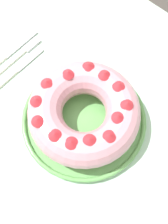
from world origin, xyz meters
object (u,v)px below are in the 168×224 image
(serving_dish, at_px, (84,119))
(serving_knife, at_px, (4,57))
(cake_knife, at_px, (16,71))
(fork, at_px, (18,56))
(bundt_cake, at_px, (84,112))

(serving_dish, relative_size, serving_knife, 1.44)
(cake_knife, bearing_deg, serving_dish, 7.65)
(serving_dish, distance_m, serving_knife, 0.32)
(fork, bearing_deg, serving_knife, -134.14)
(serving_dish, bearing_deg, cake_knife, -175.38)
(serving_knife, bearing_deg, serving_dish, 1.56)
(bundt_cake, relative_size, cake_knife, 1.53)
(serving_dish, relative_size, cake_knife, 1.80)
(cake_knife, bearing_deg, bundt_cake, 7.64)
(serving_dish, relative_size, fork, 1.65)
(bundt_cake, bearing_deg, serving_knife, -177.51)
(fork, distance_m, serving_knife, 0.04)
(serving_dish, height_order, fork, serving_dish)
(serving_dish, distance_m, cake_knife, 0.26)
(serving_dish, bearing_deg, serving_knife, -177.50)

